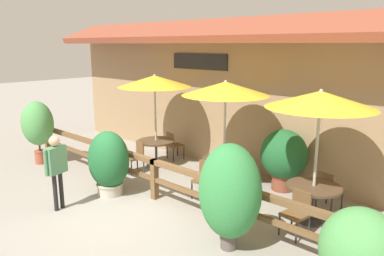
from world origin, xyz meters
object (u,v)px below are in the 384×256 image
chair_far_streetside (297,211)px  pedestrian (56,163)px  potted_plant_tall_tropical (360,252)px  dining_table_middle (224,165)px  chair_middle_streetside (204,177)px  chair_near_wallside (174,144)px  chair_far_wallside (328,189)px  dining_table_near (156,145)px  chair_near_streetside (136,156)px  chair_middle_wallside (243,163)px  potted_plant_corner_fern (38,125)px  potted_plant_broad_leaf (109,162)px  patio_umbrella_middle (226,89)px  patio_umbrella_far (320,100)px  patio_umbrella_near (155,81)px  dining_table_far (313,193)px  potted_plant_entrance_palm (230,192)px  potted_plant_small_flowering (284,156)px

chair_far_streetside → pedestrian: bearing=-141.9°
potted_plant_tall_tropical → chair_far_streetside: bearing=144.1°
dining_table_middle → chair_middle_streetside: bearing=-89.5°
chair_near_wallside → chair_far_wallside: bearing=-170.3°
dining_table_near → chair_near_streetside: chair_near_streetside is taller
chair_middle_wallside → pedestrian: size_ratio=0.52×
potted_plant_corner_fern → potted_plant_broad_leaf: bearing=0.4°
patio_umbrella_middle → potted_plant_corner_fern: (-5.25, -2.17, -1.29)m
chair_near_wallside → patio_umbrella_far: patio_umbrella_far is taller
patio_umbrella_middle → dining_table_middle: patio_umbrella_middle is taller
chair_near_streetside → potted_plant_tall_tropical: (6.47, -1.31, 0.24)m
patio_umbrella_near → dining_table_near: (0.00, -0.00, -1.87)m
dining_table_far → dining_table_near: bearing=176.8°
chair_near_streetside → chair_far_wallside: bearing=25.1°
patio_umbrella_far → potted_plant_entrance_palm: size_ratio=1.41×
dining_table_far → pedestrian: size_ratio=0.66×
chair_far_streetside → chair_far_wallside: 1.48m
dining_table_middle → potted_plant_small_flowering: potted_plant_small_flowering is taller
dining_table_far → chair_far_wallside: size_ratio=1.28×
potted_plant_entrance_palm → pedestrian: 3.86m
patio_umbrella_middle → dining_table_far: 3.06m
chair_far_streetside → potted_plant_tall_tropical: potted_plant_tall_tropical is taller
chair_middle_wallside → patio_umbrella_far: 3.24m
dining_table_near → dining_table_far: size_ratio=1.00×
patio_umbrella_middle → potted_plant_entrance_palm: patio_umbrella_middle is taller
potted_plant_entrance_palm → potted_plant_broad_leaf: bearing=179.7°
chair_middle_wallside → chair_far_wallside: 2.37m
chair_far_streetside → potted_plant_broad_leaf: size_ratio=0.55×
potted_plant_small_flowering → patio_umbrella_far: bearing=-40.3°
chair_middle_streetside → potted_plant_tall_tropical: 4.14m
potted_plant_tall_tropical → potted_plant_broad_leaf: 5.68m
potted_plant_corner_fern → patio_umbrella_near: bearing=40.0°
potted_plant_entrance_palm → chair_far_streetside: bearing=62.2°
potted_plant_broad_leaf → potted_plant_entrance_palm: bearing=-0.3°
chair_middle_streetside → dining_table_far: bearing=0.1°
potted_plant_tall_tropical → chair_middle_streetside: bearing=162.0°
patio_umbrella_near → chair_middle_streetside: size_ratio=3.16×
dining_table_near → potted_plant_entrance_palm: size_ratio=0.57×
dining_table_near → potted_plant_small_flowering: (3.70, 0.82, 0.24)m
chair_middle_wallside → pedestrian: pedestrian is taller
chair_middle_streetside → chair_far_streetside: (2.44, -0.20, 0.00)m
chair_middle_wallside → chair_far_wallside: bearing=-170.0°
patio_umbrella_near → potted_plant_broad_leaf: 2.90m
potted_plant_corner_fern → potted_plant_small_flowering: potted_plant_corner_fern is taller
potted_plant_small_flowering → pedestrian: size_ratio=0.92×
dining_table_near → dining_table_far: 5.00m
chair_middle_streetside → pedestrian: (-1.86, -2.65, 0.58)m
pedestrian → dining_table_middle: bearing=-42.3°
patio_umbrella_middle → potted_plant_corner_fern: 5.83m
chair_near_streetside → chair_far_streetside: bearing=8.2°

